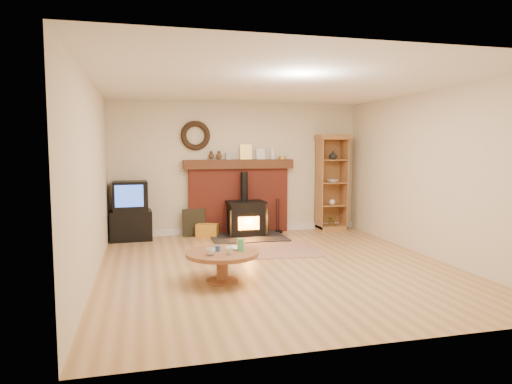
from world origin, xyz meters
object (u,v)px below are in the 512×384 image
object	(u,v)px
curio_cabinet	(331,183)
coffee_table	(222,257)
wood_stove	(246,220)
tv_unit	(131,212)

from	to	relation	value
curio_cabinet	coffee_table	distance (m)	4.29
coffee_table	wood_stove	bearing A→B (deg)	71.45
wood_stove	coffee_table	world-z (taller)	wood_stove
tv_unit	curio_cabinet	world-z (taller)	curio_cabinet
coffee_table	tv_unit	bearing A→B (deg)	111.33
tv_unit	curio_cabinet	size ratio (longest dim) A/B	0.56
curio_cabinet	coffee_table	size ratio (longest dim) A/B	2.12
wood_stove	tv_unit	distance (m)	2.18
wood_stove	coffee_table	distance (m)	3.02
tv_unit	coffee_table	bearing A→B (deg)	-68.67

